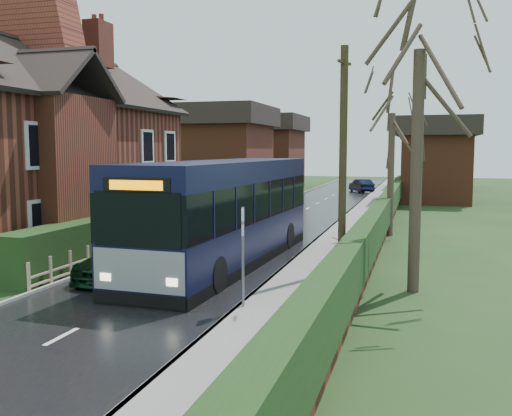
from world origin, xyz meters
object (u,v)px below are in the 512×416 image
(bus_stop_sign, at_px, (243,243))
(telegraph_pole, at_px, (343,161))
(bus, at_px, (225,213))
(car_green, at_px, (124,258))
(car_silver, at_px, (200,218))
(brick_house, at_px, (34,142))

(bus_stop_sign, relative_size, telegraph_pole, 0.36)
(bus, xyz_separation_m, telegraph_pole, (4.22, -0.60, 1.88))
(car_green, bearing_deg, bus_stop_sign, -28.04)
(car_silver, bearing_deg, brick_house, -137.43)
(brick_house, height_order, car_green, brick_house)
(bus, xyz_separation_m, car_silver, (-3.60, 6.63, -1.07))
(car_green, height_order, telegraph_pole, telegraph_pole)
(car_green, bearing_deg, bus, 50.66)
(car_silver, bearing_deg, car_green, -76.41)
(brick_house, relative_size, bus_stop_sign, 5.50)
(car_silver, distance_m, telegraph_pole, 11.05)
(car_green, bearing_deg, telegraph_pole, 19.51)
(bus_stop_sign, bearing_deg, telegraph_pole, 55.03)
(telegraph_pole, bearing_deg, brick_house, -176.61)
(car_silver, bearing_deg, bus_stop_sign, -57.27)
(car_silver, height_order, telegraph_pole, telegraph_pole)
(car_green, distance_m, telegraph_pole, 7.64)
(bus, distance_m, bus_stop_sign, 5.99)
(bus, distance_m, car_silver, 7.62)
(bus, bearing_deg, brick_house, 168.84)
(car_silver, bearing_deg, telegraph_pole, -36.38)
(bus, height_order, telegraph_pole, telegraph_pole)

